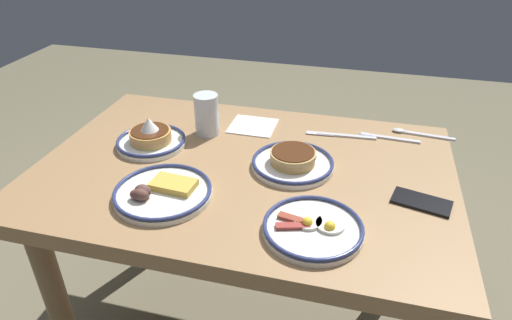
{
  "coord_description": "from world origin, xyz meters",
  "views": [
    {
      "loc": [
        -0.31,
        1.05,
        1.41
      ],
      "look_at": [
        -0.04,
        0.01,
        0.76
      ],
      "focal_mm": 31.31,
      "sensor_mm": 36.0,
      "label": 1
    }
  ],
  "objects": [
    {
      "name": "plate_near_main",
      "position": [
        -0.14,
        -0.03,
        0.75
      ],
      "size": [
        0.24,
        0.24,
        0.05
      ],
      "color": "white",
      "rests_on": "dining_table"
    },
    {
      "name": "cell_phone",
      "position": [
        -0.49,
        0.06,
        0.73
      ],
      "size": [
        0.16,
        0.1,
        0.01
      ],
      "primitive_type": "cube",
      "rotation": [
        0.0,
        0.0,
        -0.24
      ],
      "color": "black",
      "rests_on": "dining_table"
    },
    {
      "name": "drinking_glass",
      "position": [
        0.17,
        -0.17,
        0.79
      ],
      "size": [
        0.08,
        0.08,
        0.13
      ],
      "color": "silver",
      "rests_on": "dining_table"
    },
    {
      "name": "plate_center_pancakes",
      "position": [
        0.16,
        0.2,
        0.74
      ],
      "size": [
        0.26,
        0.26,
        0.05
      ],
      "color": "silver",
      "rests_on": "dining_table"
    },
    {
      "name": "fork_near",
      "position": [
        -0.4,
        -0.28,
        0.73
      ],
      "size": [
        0.19,
        0.03,
        0.01
      ],
      "color": "silver",
      "rests_on": "dining_table"
    },
    {
      "name": "dining_table",
      "position": [
        0.0,
        0.0,
        0.63
      ],
      "size": [
        1.18,
        0.8,
        0.73
      ],
      "color": "#9B754D",
      "rests_on": "ground_plane"
    },
    {
      "name": "plate_far_side",
      "position": [
        0.31,
        -0.05,
        0.75
      ],
      "size": [
        0.21,
        0.21,
        0.09
      ],
      "color": "white",
      "rests_on": "dining_table"
    },
    {
      "name": "paper_napkin",
      "position": [
        0.04,
        -0.25,
        0.73
      ],
      "size": [
        0.15,
        0.14,
        0.0
      ],
      "primitive_type": "cube",
      "rotation": [
        0.0,
        0.0,
        -0.01
      ],
      "color": "white",
      "rests_on": "dining_table"
    },
    {
      "name": "tea_spoon",
      "position": [
        -0.48,
        -0.33,
        0.73
      ],
      "size": [
        0.19,
        0.04,
        0.01
      ],
      "color": "silver",
      "rests_on": "dining_table"
    },
    {
      "name": "plate_far_companion",
      "position": [
        -0.23,
        0.24,
        0.74
      ],
      "size": [
        0.24,
        0.24,
        0.04
      ],
      "color": "silver",
      "rests_on": "dining_table"
    },
    {
      "name": "butter_knife",
      "position": [
        -0.25,
        -0.26,
        0.73
      ],
      "size": [
        0.23,
        0.03,
        0.01
      ],
      "color": "silver",
      "rests_on": "dining_table"
    }
  ]
}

